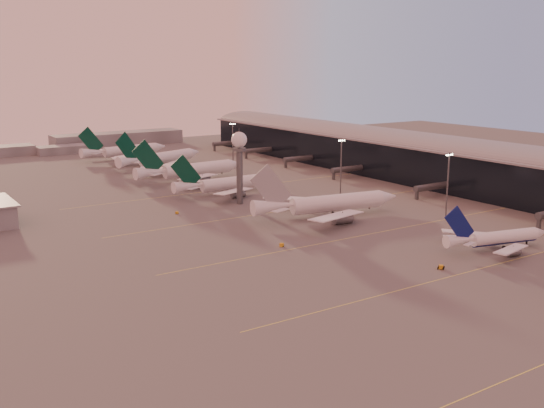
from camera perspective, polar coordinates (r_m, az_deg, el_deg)
ground at (r=169.61m, az=16.83°, el=-7.56°), size 700.00×700.00×0.00m
taxiway_markings at (r=226.92m, az=10.90°, el=-2.15°), size 180.00×185.25×0.02m
terminal at (r=316.79m, az=14.31°, el=3.79°), size 57.00×362.00×23.04m
radar_tower at (r=257.97m, az=-2.95°, el=4.57°), size 6.40×6.40×31.10m
mast_b at (r=241.16m, az=15.47°, el=1.83°), size 3.60×0.56×25.00m
mast_c at (r=276.56m, az=6.21°, el=3.55°), size 3.60×0.56×25.00m
mast_d at (r=348.91m, az=-3.53°, el=5.47°), size 3.60×0.56×25.00m
distant_horizon at (r=447.09m, az=-16.73°, el=5.26°), size 165.00×37.50×9.00m
narrowbody_mid at (r=209.24m, az=19.53°, el=-3.05°), size 38.34×30.26×15.20m
widebody_white at (r=239.79m, az=5.06°, el=-0.25°), size 61.31×48.75×21.70m
greentail_a at (r=282.01m, az=-4.02°, el=1.63°), size 52.47×42.40×19.07m
greentail_b at (r=315.90m, az=-7.25°, el=2.83°), size 60.41×48.68×21.93m
greentail_c at (r=357.80m, az=-9.91°, el=3.88°), size 57.74×45.87×21.77m
greentail_d at (r=394.06m, az=-13.01°, el=4.51°), size 57.19×45.87×20.86m
gsv_tug_mid at (r=185.61m, az=14.91°, el=-5.50°), size 4.12×4.57×1.12m
gsv_truck_b at (r=225.01m, az=15.77°, el=-2.23°), size 5.70×2.23×2.29m
gsv_truck_c at (r=200.91m, az=0.96°, el=-3.50°), size 6.08×3.72×2.31m
gsv_catering_b at (r=257.10m, az=16.20°, el=-0.26°), size 5.06×3.43×3.81m
gsv_tug_far at (r=253.28m, az=4.16°, el=-0.31°), size 3.42×3.78×0.93m
gsv_truck_d at (r=246.60m, az=-8.58°, el=-0.65°), size 3.10×5.06×1.92m
gsv_tug_hangar at (r=314.24m, az=-1.18°, el=2.25°), size 3.54×2.59×0.91m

